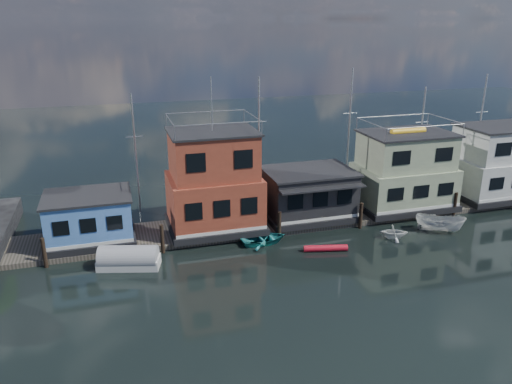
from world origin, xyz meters
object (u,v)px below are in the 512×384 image
object	(u,v)px
tarp_runabout	(129,259)
houseboat_white	(498,163)
red_kayak	(326,248)
motorboat	(440,223)
dinghy_white	(394,232)
houseboat_dark	(308,194)
houseboat_green	(404,172)
dinghy_teal	(264,239)
houseboat_red	(214,183)
houseboat_blue	(89,218)

from	to	relation	value
tarp_runabout	houseboat_white	bearing A→B (deg)	22.63
houseboat_white	red_kayak	xyz separation A→B (m)	(-19.95, -5.94, -3.30)
motorboat	dinghy_white	bearing A→B (deg)	125.90
dinghy_white	houseboat_white	bearing A→B (deg)	-49.36
houseboat_dark	houseboat_green	distance (m)	9.07
dinghy_teal	houseboat_red	bearing A→B (deg)	36.96
houseboat_green	dinghy_teal	xyz separation A→B (m)	(-13.88, -3.32, -3.18)
houseboat_red	houseboat_blue	bearing A→B (deg)	-180.00
houseboat_dark	dinghy_white	size ratio (longest dim) A/B	3.38
houseboat_red	houseboat_white	world-z (taller)	houseboat_red
houseboat_red	motorboat	distance (m)	18.37
houseboat_green	houseboat_white	size ratio (longest dim) A/B	1.00
houseboat_white	houseboat_red	bearing A→B (deg)	-180.00
houseboat_green	houseboat_white	distance (m)	10.00
houseboat_green	dinghy_teal	size ratio (longest dim) A/B	2.38
houseboat_blue	houseboat_green	world-z (taller)	houseboat_green
houseboat_blue	houseboat_white	world-z (taller)	houseboat_white
motorboat	dinghy_teal	bearing A→B (deg)	116.53
houseboat_red	tarp_runabout	distance (m)	8.98
houseboat_red	tarp_runabout	size ratio (longest dim) A/B	2.67
houseboat_white	tarp_runabout	distance (m)	34.41
houseboat_dark	tarp_runabout	size ratio (longest dim) A/B	1.66
houseboat_white	red_kayak	world-z (taller)	houseboat_white
dinghy_teal	red_kayak	xyz separation A→B (m)	(3.93, -2.62, -0.13)
houseboat_red	tarp_runabout	bearing A→B (deg)	-147.74
dinghy_white	dinghy_teal	bearing A→B (deg)	97.77
houseboat_blue	houseboat_dark	bearing A→B (deg)	-0.06
houseboat_dark	dinghy_white	world-z (taller)	houseboat_dark
houseboat_green	tarp_runabout	distance (m)	24.58
houseboat_blue	houseboat_green	size ratio (longest dim) A/B	0.76
houseboat_blue	houseboat_white	size ratio (longest dim) A/B	0.76
dinghy_teal	motorboat	size ratio (longest dim) A/B	0.92
houseboat_blue	red_kayak	world-z (taller)	houseboat_blue
red_kayak	houseboat_dark	bearing A→B (deg)	93.75
red_kayak	motorboat	world-z (taller)	motorboat
tarp_runabout	red_kayak	world-z (taller)	tarp_runabout
houseboat_dark	tarp_runabout	bearing A→B (deg)	-163.66
houseboat_red	dinghy_white	bearing A→B (deg)	-22.49
houseboat_dark	houseboat_white	size ratio (longest dim) A/B	0.88
houseboat_blue	tarp_runabout	size ratio (longest dim) A/B	1.44
houseboat_blue	motorboat	xyz separation A→B (m)	(26.77, -5.28, -1.47)
houseboat_dark	dinghy_white	distance (m)	7.57
houseboat_red	houseboat_dark	world-z (taller)	houseboat_red
houseboat_blue	houseboat_green	bearing A→B (deg)	0.00
houseboat_red	dinghy_teal	distance (m)	5.89
houseboat_green	red_kayak	size ratio (longest dim) A/B	2.59
houseboat_red	houseboat_dark	distance (m)	8.18
houseboat_red	motorboat	xyz separation A→B (m)	(17.27, -5.28, -3.37)
houseboat_dark	red_kayak	bearing A→B (deg)	-99.14
houseboat_blue	dinghy_white	bearing A→B (deg)	-13.46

